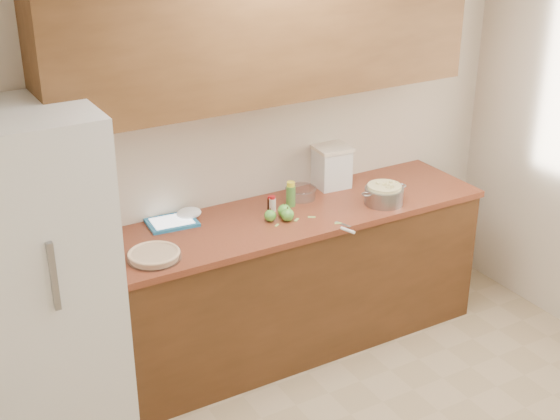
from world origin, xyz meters
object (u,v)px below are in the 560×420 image
pie (154,255)px  tablet (172,222)px  colander (384,195)px  flour_canister (331,166)px

pie → tablet: pie is taller
colander → flour_canister: bearing=107.4°
pie → colander: size_ratio=0.88×
colander → tablet: colander is taller
colander → tablet: size_ratio=1.09×
tablet → flour_canister: bearing=6.4°
flour_canister → tablet: flour_canister is taller
flour_canister → colander: bearing=-72.6°
colander → flour_canister: 0.43m
pie → flour_canister: bearing=15.7°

